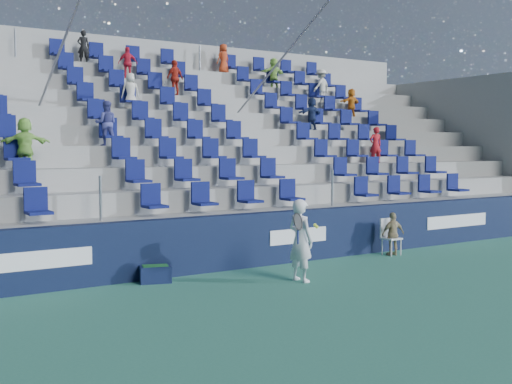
% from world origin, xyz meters
% --- Properties ---
extents(ground, '(70.00, 70.00, 0.00)m').
position_xyz_m(ground, '(0.00, 0.00, 0.00)').
color(ground, '#31735C').
rests_on(ground, ground).
extents(sponsor_wall, '(24.00, 0.32, 1.20)m').
position_xyz_m(sponsor_wall, '(0.00, 3.15, 0.60)').
color(sponsor_wall, '#0E1733').
rests_on(sponsor_wall, ground).
extents(grandstand, '(24.00, 8.17, 6.63)m').
position_xyz_m(grandstand, '(-0.00, 8.24, 2.14)').
color(grandstand, gray).
rests_on(grandstand, ground).
extents(tennis_player, '(0.69, 0.66, 1.65)m').
position_xyz_m(tennis_player, '(0.27, 1.27, 0.83)').
color(tennis_player, white).
rests_on(tennis_player, ground).
extents(line_judge_chair, '(0.40, 0.41, 0.91)m').
position_xyz_m(line_judge_chair, '(4.04, 2.64, 0.52)').
color(line_judge_chair, white).
rests_on(line_judge_chair, ground).
extents(line_judge, '(0.66, 0.37, 1.07)m').
position_xyz_m(line_judge, '(4.04, 2.50, 0.53)').
color(line_judge, tan).
rests_on(line_judge, ground).
extents(ball_bin, '(0.70, 0.56, 0.34)m').
position_xyz_m(ball_bin, '(-2.20, 2.75, 0.19)').
color(ball_bin, '#10193C').
rests_on(ball_bin, ground).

